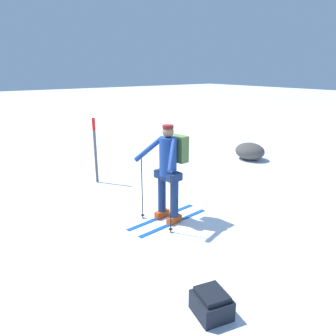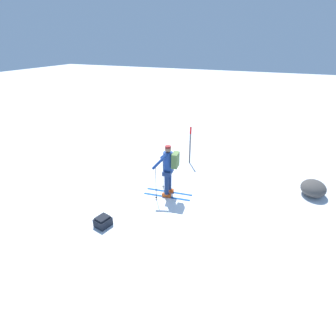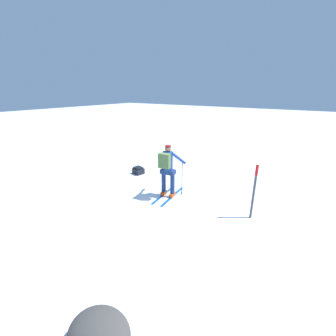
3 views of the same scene
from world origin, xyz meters
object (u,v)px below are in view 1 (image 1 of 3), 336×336
object	(u,v)px
skier	(169,166)
dropped_backpack	(211,304)
trail_marker	(95,146)
rock_boulder	(250,151)

from	to	relation	value
skier	dropped_backpack	bearing A→B (deg)	-25.65
skier	dropped_backpack	xyz separation A→B (m)	(2.30, -1.11, -0.92)
skier	trail_marker	distance (m)	2.80
dropped_backpack	rock_boulder	xyz separation A→B (m)	(-4.24, 5.70, 0.12)
rock_boulder	skier	bearing A→B (deg)	-67.20
dropped_backpack	rock_boulder	distance (m)	7.11
skier	rock_boulder	bearing A→B (deg)	112.80
skier	rock_boulder	size ratio (longest dim) A/B	1.90
skier	rock_boulder	world-z (taller)	skier
trail_marker	rock_boulder	size ratio (longest dim) A/B	1.69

